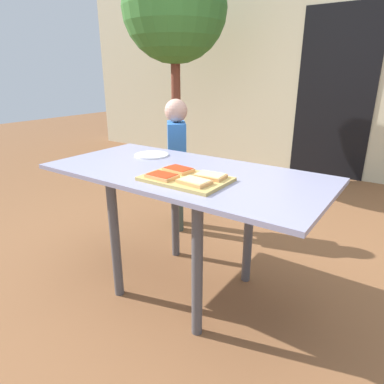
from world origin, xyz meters
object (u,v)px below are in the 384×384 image
dining_table (184,188)px  pizza_slice_far_right (210,176)px  cutting_board (186,179)px  child_left (177,156)px  pizza_slice_near_right (194,182)px  pizza_slice_near_left (162,176)px  backyard_tree (175,9)px  pizza_slice_far_left (178,170)px  plate_white_left (152,155)px

dining_table → pizza_slice_far_right: 0.26m
cutting_board → child_left: 1.06m
dining_table → cutting_board: cutting_board is taller
dining_table → pizza_slice_near_right: (0.20, -0.19, 0.13)m
dining_table → pizza_slice_far_right: (0.22, -0.07, 0.13)m
dining_table → child_left: size_ratio=1.46×
pizza_slice_near_left → backyard_tree: (-1.51, 2.11, 1.14)m
pizza_slice_far_left → child_left: size_ratio=0.15×
pizza_slice_far_right → plate_white_left: 0.64m
plate_white_left → backyard_tree: 2.36m
dining_table → backyard_tree: 2.73m
child_left → pizza_slice_near_right: bearing=-48.6°
pizza_slice_near_left → pizza_slice_near_right: size_ratio=0.97×
cutting_board → pizza_slice_near_left: pizza_slice_near_left is taller
cutting_board → pizza_slice_near_right: bearing=-32.0°
pizza_slice_far_right → child_left: size_ratio=0.15×
pizza_slice_far_right → pizza_slice_near_left: same height
dining_table → child_left: child_left is taller
dining_table → pizza_slice_near_left: size_ratio=10.32×
pizza_slice_far_right → plate_white_left: pizza_slice_far_right is taller
plate_white_left → backyard_tree: (-1.11, 1.73, 1.16)m
dining_table → backyard_tree: backyard_tree is taller
pizza_slice_near_right → child_left: size_ratio=0.15×
child_left → backyard_tree: size_ratio=0.43×
plate_white_left → pizza_slice_near_right: bearing=-31.8°
pizza_slice_far_left → pizza_slice_far_right: 0.20m
dining_table → plate_white_left: size_ratio=7.16×
cutting_board → plate_white_left: bearing=148.3°
plate_white_left → pizza_slice_far_right: bearing=-22.0°
pizza_slice_far_right → child_left: bearing=136.1°
pizza_slice_near_left → backyard_tree: backyard_tree is taller
cutting_board → plate_white_left: size_ratio=1.93×
plate_white_left → child_left: 0.55m
pizza_slice_far_left → backyard_tree: backyard_tree is taller
pizza_slice_near_left → cutting_board: bearing=38.4°
pizza_slice_near_left → backyard_tree: 2.84m
pizza_slice_near_left → pizza_slice_near_right: (0.18, 0.02, 0.00)m
pizza_slice_near_right → backyard_tree: (-1.70, 2.09, 1.14)m
dining_table → pizza_slice_far_left: 0.15m
cutting_board → pizza_slice_near_right: size_ratio=2.70×
dining_table → pizza_slice_far_right: bearing=-18.7°
child_left → pizza_slice_near_left: bearing=-56.7°
pizza_slice_far_left → plate_white_left: bearing=149.0°
pizza_slice_near_left → dining_table: bearing=95.6°
pizza_slice_near_right → plate_white_left: bearing=148.2°
pizza_slice_far_right → plate_white_left: size_ratio=0.71×
dining_table → pizza_slice_near_right: pizza_slice_near_right is taller
dining_table → pizza_slice_far_right: pizza_slice_far_right is taller
cutting_board → child_left: size_ratio=0.39×
dining_table → backyard_tree: bearing=128.2°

